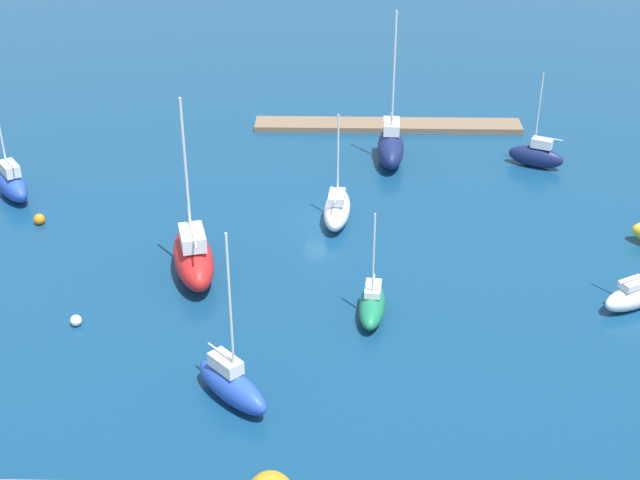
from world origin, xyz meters
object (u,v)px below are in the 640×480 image
sailboat_blue_mid_basin (11,182)px  sailboat_navy_lone_south (536,155)px  sailboat_white_inner_mooring (337,209)px  mooring_buoy_orange (39,219)px  sailboat_navy_center_basin (391,146)px  sailboat_white_outer_mooring (635,295)px  sailboat_blue_by_breakwater (231,384)px  pier_dock (388,125)px  sailboat_green_far_north (372,304)px  sailboat_red_off_beacon (193,256)px  mooring_buoy_white (76,320)px

sailboat_blue_mid_basin → sailboat_navy_lone_south: size_ratio=1.36×
sailboat_navy_lone_south → sailboat_white_inner_mooring: size_ratio=0.97×
sailboat_white_inner_mooring → mooring_buoy_orange: bearing=97.1°
sailboat_blue_mid_basin → sailboat_navy_center_basin: 31.78m
sailboat_blue_mid_basin → sailboat_white_outer_mooring: (-45.53, 15.06, -0.33)m
sailboat_blue_by_breakwater → mooring_buoy_orange: bearing=175.6°
sailboat_white_outer_mooring → sailboat_navy_lone_south: 21.97m
mooring_buoy_orange → sailboat_blue_by_breakwater: bearing=129.8°
sailboat_navy_lone_south → sailboat_blue_by_breakwater: (22.83, 31.77, 0.05)m
pier_dock → sailboat_blue_mid_basin: size_ratio=2.22×
mooring_buoy_orange → pier_dock: bearing=-143.8°
sailboat_white_inner_mooring → sailboat_green_far_north: bearing=-164.9°
sailboat_blue_mid_basin → sailboat_navy_lone_south: 43.88m
sailboat_red_off_beacon → sailboat_white_inner_mooring: (-9.74, -8.16, -0.46)m
sailboat_red_off_beacon → sailboat_blue_mid_basin: bearing=39.1°
sailboat_green_far_north → mooring_buoy_orange: sailboat_green_far_north is taller
sailboat_blue_mid_basin → sailboat_navy_center_basin: (-30.84, -7.66, 0.21)m
sailboat_blue_mid_basin → sailboat_green_far_north: 32.94m
sailboat_blue_mid_basin → sailboat_white_outer_mooring: bearing=-144.0°
sailboat_green_far_north → sailboat_blue_by_breakwater: sailboat_blue_by_breakwater is taller
sailboat_navy_center_basin → sailboat_red_off_beacon: bearing=-34.2°
sailboat_green_far_north → mooring_buoy_orange: bearing=-109.6°
sailboat_blue_mid_basin → sailboat_white_inner_mooring: sailboat_blue_mid_basin is taller
sailboat_blue_by_breakwater → sailboat_green_far_north: bearing=92.5°
sailboat_blue_by_breakwater → mooring_buoy_white: bearing=-167.7°
sailboat_green_far_north → sailboat_navy_center_basin: sailboat_navy_center_basin is taller
sailboat_blue_by_breakwater → sailboat_blue_mid_basin: bearing=175.2°
sailboat_navy_center_basin → mooring_buoy_white: 33.09m
sailboat_white_outer_mooring → sailboat_green_far_north: (16.99, 1.39, -0.06)m
sailboat_green_far_north → mooring_buoy_orange: 27.63m
sailboat_navy_lone_south → sailboat_white_inner_mooring: 20.10m
sailboat_blue_mid_basin → mooring_buoy_white: (-9.92, 17.95, -0.89)m
sailboat_green_far_north → sailboat_white_inner_mooring: (2.31, -12.72, 0.25)m
pier_dock → sailboat_blue_by_breakwater: 41.71m
mooring_buoy_white → sailboat_navy_center_basin: bearing=-129.3°
mooring_buoy_orange → sailboat_white_outer_mooring: bearing=166.1°
pier_dock → sailboat_blue_mid_basin: bearing=26.5°
pier_dock → sailboat_navy_center_basin: (0.13, 7.75, 1.20)m
sailboat_blue_mid_basin → sailboat_white_inner_mooring: (-26.23, 3.73, -0.14)m
sailboat_red_off_beacon → sailboat_green_far_north: bearing=-125.8°
mooring_buoy_white → mooring_buoy_orange: size_ratio=0.86×
pier_dock → mooring_buoy_white: size_ratio=34.51×
sailboat_white_inner_mooring → mooring_buoy_orange: (22.66, 0.91, -0.70)m
sailboat_blue_mid_basin → mooring_buoy_white: bearing=173.2°
sailboat_blue_mid_basin → sailboat_red_off_beacon: sailboat_red_off_beacon is taller
mooring_buoy_white → pier_dock: bearing=-122.3°
pier_dock → sailboat_white_outer_mooring: bearing=115.5°
sailboat_blue_mid_basin → sailboat_navy_lone_south: bearing=-116.8°
sailboat_red_off_beacon → sailboat_green_far_north: (-12.04, 4.56, -0.71)m
sailboat_white_inner_mooring → sailboat_blue_by_breakwater: bearing=169.7°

